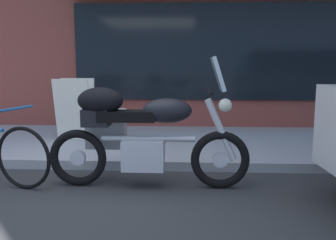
# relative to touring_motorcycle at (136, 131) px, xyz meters

# --- Properties ---
(ground_plane) EXTENTS (80.00, 80.00, 0.00)m
(ground_plane) POSITION_rel_touring_motorcycle_xyz_m (-0.52, -0.56, -0.60)
(ground_plane) COLOR #343434
(touring_motorcycle) EXTENTS (2.14, 0.67, 1.39)m
(touring_motorcycle) POSITION_rel_touring_motorcycle_xyz_m (0.00, 0.00, 0.00)
(touring_motorcycle) COLOR black
(touring_motorcycle) RESTS_ON ground_plane
(sandwich_board_sign) EXTENTS (0.55, 0.42, 0.97)m
(sandwich_board_sign) POSITION_rel_touring_motorcycle_xyz_m (-1.23, 1.79, 0.01)
(sandwich_board_sign) COLOR silver
(sandwich_board_sign) RESTS_ON sidewalk_curb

